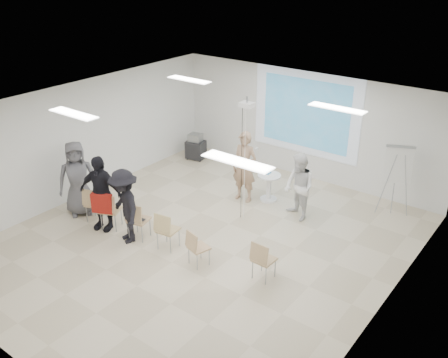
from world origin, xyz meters
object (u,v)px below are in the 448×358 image
Objects in this scene: laptop at (139,218)px; player_left at (245,162)px; audience_outer at (77,174)px; chair_far_left at (94,202)px; audience_left at (100,188)px; flipchart_easel at (398,165)px; chair_right_far at (262,258)px; chair_left_mid at (109,208)px; chair_left_inner at (137,218)px; audience_mid at (124,202)px; chair_center at (166,228)px; av_cart at (196,147)px; player_right at (299,184)px; chair_right_inner at (196,246)px; pedestal_table at (269,186)px.

player_left is at bearing -119.33° from laptop.
player_left reaches higher than audience_outer.
audience_left is (0.38, -0.06, 0.51)m from chair_far_left.
flipchart_easel reaches higher than chair_far_left.
chair_right_far is 4.35m from flipchart_easel.
chair_right_far is at bearing -17.71° from chair_left_mid.
chair_right_far is (4.42, 0.48, -0.02)m from chair_far_left.
audience_outer is at bearing -173.67° from chair_right_far.
player_left is 1.00× the size of audience_outer.
chair_left_inner is 0.47× the size of audience_mid.
chair_center is (0.80, 0.08, -0.01)m from chair_left_inner.
chair_left_inner is at bearing -108.59° from player_left.
audience_mid is at bearing -79.92° from av_cart.
chair_left_mid is 1.13× the size of av_cart.
audience_mid is at bearing -20.89° from audience_left.
chair_right_inner is at bearing -73.95° from player_right.
player_right is 0.87× the size of audience_outer.
chair_center is 1.05× the size of chair_right_far.
pedestal_table is 0.91× the size of av_cart.
flipchart_easel is (4.11, 4.56, 0.78)m from chair_left_inner.
audience_mid is at bearing -99.83° from player_right.
audience_outer is at bearing -167.79° from flipchart_easel.
chair_left_mid is at bearing -161.24° from flipchart_easel.
chair_center is 1.08m from audience_mid.
chair_far_left reaches higher than av_cart.
player_left is at bearing 132.67° from chair_right_far.
player_right is 1.98× the size of chair_left_mid.
chair_center is at bearing -98.67° from pedestal_table.
chair_right_far is at bearing -53.38° from player_left.
chair_right_far is 2.55× the size of laptop.
audience_mid is 1.86m from audience_outer.
chair_center reaches higher than chair_right_far.
chair_right_far is at bearing 0.36° from chair_center.
player_right is 3.79m from laptop.
chair_far_left is at bearing 153.60° from chair_left_mid.
audience_mid is (0.85, -0.05, -0.06)m from audience_left.
flipchart_easel is (6.11, 4.54, 0.28)m from audience_outer.
audience_mid reaches higher than player_right.
audience_left reaches higher than chair_far_left.
chair_center is (2.19, 0.14, 0.01)m from chair_far_left.
player_right is 2.24× the size of av_cart.
pedestal_table is 0.83× the size of chair_center.
player_right is 3.85m from chair_left_inner.
audience_left is at bearing -123.37° from pedestal_table.
chair_center reaches higher than chair_right_inner.
audience_mid is at bearing -33.37° from chair_left_mid.
audience_left is (-1.80, -0.20, 0.51)m from chair_center.
chair_far_left is 4.49m from av_cart.
pedestal_table is at bearing 39.21° from audience_left.
flipchart_easel reaches higher than chair_left_inner.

